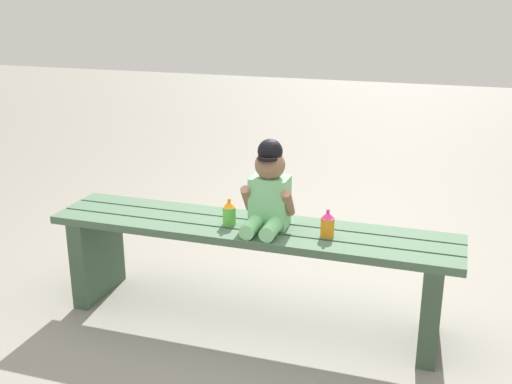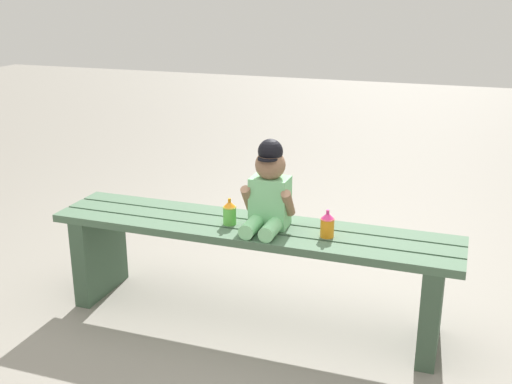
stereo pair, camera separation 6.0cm
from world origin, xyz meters
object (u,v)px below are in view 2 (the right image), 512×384
(sippy_cup_left, at_px, (230,212))
(sippy_cup_right, at_px, (327,224))
(park_bench, at_px, (251,254))
(child_figure, at_px, (269,190))

(sippy_cup_left, bearing_deg, sippy_cup_right, 0.00)
(sippy_cup_left, height_order, sippy_cup_right, same)
(park_bench, relative_size, sippy_cup_left, 15.21)
(park_bench, bearing_deg, sippy_cup_right, -3.07)
(child_figure, bearing_deg, sippy_cup_right, -5.11)
(park_bench, height_order, sippy_cup_right, sippy_cup_right)
(park_bench, xyz_separation_m, sippy_cup_left, (-0.10, -0.02, 0.20))
(sippy_cup_left, distance_m, sippy_cup_right, 0.46)
(child_figure, xyz_separation_m, sippy_cup_left, (-0.18, -0.02, -0.12))
(park_bench, relative_size, child_figure, 4.66)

